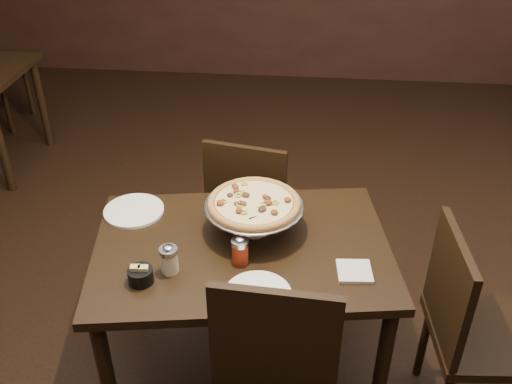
{
  "coord_description": "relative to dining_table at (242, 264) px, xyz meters",
  "views": [
    {
      "loc": [
        0.3,
        -1.84,
        2.12
      ],
      "look_at": [
        0.12,
        -0.05,
        0.94
      ],
      "focal_mm": 40.0,
      "sensor_mm": 36.0,
      "label": 1
    }
  ],
  "objects": [
    {
      "name": "parmesan_shaker",
      "position": [
        -0.25,
        -0.18,
        0.15
      ],
      "size": [
        0.07,
        0.07,
        0.12
      ],
      "color": "beige",
      "rests_on": "dining_table"
    },
    {
      "name": "pepper_flake_shaker",
      "position": [
        0.01,
        -0.1,
        0.15
      ],
      "size": [
        0.07,
        0.07,
        0.11
      ],
      "color": "maroon",
      "rests_on": "dining_table"
    },
    {
      "name": "pizza_stand",
      "position": [
        0.04,
        0.1,
        0.23
      ],
      "size": [
        0.4,
        0.4,
        0.16
      ],
      "color": "silver",
      "rests_on": "dining_table"
    },
    {
      "name": "serving_spatula",
      "position": [
        0.08,
        0.02,
        0.23
      ],
      "size": [
        0.17,
        0.17,
        0.03
      ],
      "rotation": [
        0.0,
        0.0,
        -0.9
      ],
      "color": "silver",
      "rests_on": "pizza_stand"
    },
    {
      "name": "plate_near",
      "position": [
        0.09,
        -0.27,
        0.1
      ],
      "size": [
        0.24,
        0.24,
        0.01
      ],
      "primitive_type": "cylinder",
      "color": "white",
      "rests_on": "dining_table"
    },
    {
      "name": "chair_side",
      "position": [
        0.9,
        -0.11,
        -0.14
      ],
      "size": [
        0.45,
        0.45,
        0.9
      ],
      "rotation": [
        0.0,
        0.0,
        1.65
      ],
      "color": "black",
      "rests_on": "ground"
    },
    {
      "name": "packet_caddy",
      "position": [
        -0.34,
        -0.24,
        0.13
      ],
      "size": [
        0.09,
        0.09,
        0.07
      ],
      "rotation": [
        0.0,
        0.0,
        0.12
      ],
      "color": "black",
      "rests_on": "dining_table"
    },
    {
      "name": "dining_table",
      "position": [
        0.0,
        0.0,
        0.0
      ],
      "size": [
        1.26,
        0.94,
        0.72
      ],
      "rotation": [
        0.0,
        0.0,
        0.16
      ],
      "color": "black",
      "rests_on": "ground"
    },
    {
      "name": "napkin_stack",
      "position": [
        0.43,
        -0.12,
        0.1
      ],
      "size": [
        0.13,
        0.13,
        0.01
      ],
      "primitive_type": "cube",
      "rotation": [
        0.0,
        0.0,
        0.08
      ],
      "color": "silver",
      "rests_on": "dining_table"
    },
    {
      "name": "chair_far",
      "position": [
        -0.03,
        0.65,
        -0.15
      ],
      "size": [
        0.48,
        0.48,
        0.87
      ],
      "rotation": [
        0.0,
        0.0,
        2.95
      ],
      "color": "black",
      "rests_on": "ground"
    },
    {
      "name": "room",
      "position": [
        -0.01,
        0.13,
        0.78
      ],
      "size": [
        6.04,
        7.04,
        2.84
      ],
      "color": "black",
      "rests_on": "ground"
    },
    {
      "name": "plate_left",
      "position": [
        -0.48,
        0.18,
        0.1
      ],
      "size": [
        0.25,
        0.25,
        0.01
      ],
      "primitive_type": "cylinder",
      "color": "white",
      "rests_on": "dining_table"
    }
  ]
}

